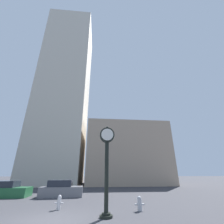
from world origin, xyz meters
TOP-DOWN VIEW (x-y plane):
  - ground_plane at (0.00, 0.00)m, footprint 200.00×200.00m
  - building_tall_tower at (-6.02, 24.00)m, footprint 10.28×12.00m
  - building_storefront_row at (8.18, 24.00)m, footprint 15.92×12.00m
  - street_clock at (2.68, 0.31)m, footprint 0.88×0.68m
  - car_green at (-6.54, 8.07)m, footprint 4.51×2.00m
  - car_grey at (-1.19, 7.83)m, footprint 4.03×1.99m
  - fire_hydrant_near at (4.79, 1.57)m, footprint 0.60×0.26m
  - fire_hydrant_far at (-0.15, 2.36)m, footprint 0.52×0.23m

SIDE VIEW (x-z plane):
  - ground_plane at x=0.00m, z-range 0.00..0.00m
  - fire_hydrant_near at x=4.79m, z-range 0.01..0.80m
  - fire_hydrant_far at x=-0.15m, z-range 0.01..0.82m
  - car_green at x=-6.54m, z-range -0.11..1.29m
  - car_grey at x=-1.19m, z-range -0.11..1.36m
  - street_clock at x=2.68m, z-range 0.62..5.43m
  - building_storefront_row at x=8.18m, z-range 0.00..11.62m
  - building_tall_tower at x=-6.02m, z-range 0.00..40.97m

